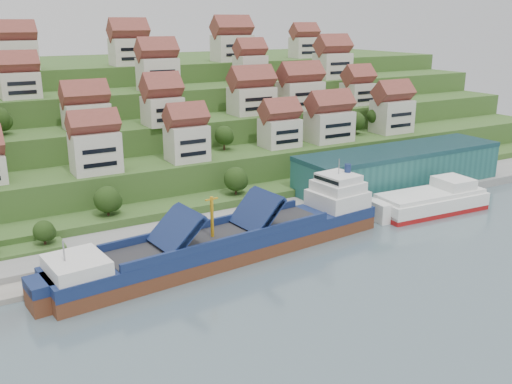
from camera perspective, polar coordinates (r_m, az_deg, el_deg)
ground at (r=116.05m, az=0.91°, el=-5.96°), size 300.00×300.00×0.00m
quay at (r=137.64m, az=4.86°, el=-1.79°), size 180.00×14.00×2.20m
hillside at (r=205.75m, az=-14.13°, el=6.78°), size 260.00×128.00×31.00m
hillside_village at (r=164.34m, az=-9.06°, el=9.45°), size 154.82×61.55×28.76m
hillside_trees at (r=147.86m, az=-9.95°, el=5.39°), size 142.02×62.30×29.57m
warehouse at (r=157.16m, az=14.15°, el=2.44°), size 60.00×15.00×10.00m
flagpole at (r=130.95m, az=5.49°, el=-0.14°), size 1.28×0.16×8.00m
cargo_ship at (r=113.39m, az=-1.92°, el=-4.87°), size 71.53×18.01×15.61m
second_ship at (r=145.32m, az=17.18°, el=-0.91°), size 29.19×12.21×8.30m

